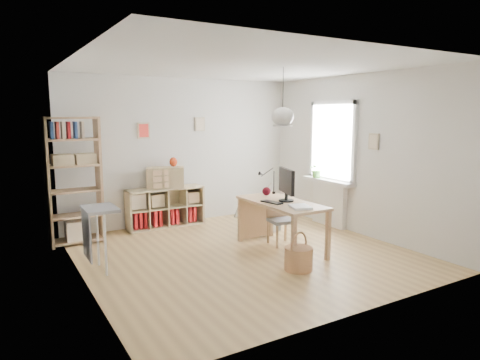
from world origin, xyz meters
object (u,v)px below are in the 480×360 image
tall_bookshelf (73,176)px  cube_shelf (164,210)px  storage_chest (260,220)px  monitor (287,183)px  desk (281,208)px  chair (280,218)px  drawer_chest (166,177)px

tall_bookshelf → cube_shelf: bearing=10.2°
storage_chest → monitor: 1.38m
cube_shelf → storage_chest: 1.79m
cube_shelf → storage_chest: bearing=-41.1°
cube_shelf → storage_chest: cube_shelf is taller
desk → cube_shelf: 2.48m
monitor → chair: bearing=87.7°
chair → storage_chest: chair is taller
desk → tall_bookshelf: bearing=143.0°
tall_bookshelf → storage_chest: (2.91, -0.89, -0.90)m
desk → monitor: monitor is taller
desk → storage_chest: 1.20m
desk → storage_chest: (0.32, 1.06, -0.46)m
storage_chest → monitor: bearing=-120.4°
cube_shelf → tall_bookshelf: size_ratio=0.70×
chair → cube_shelf: bearing=130.0°
monitor → drawer_chest: bearing=133.2°
chair → desk: bearing=-115.1°
desk → monitor: (0.08, -0.02, 0.37)m
storage_chest → cube_shelf: bearing=121.4°
chair → storage_chest: (0.14, 0.78, -0.23)m
tall_bookshelf → storage_chest: bearing=-17.1°
tall_bookshelf → storage_chest: 3.17m
tall_bookshelf → chair: size_ratio=2.71×
drawer_chest → monitor: bearing=-41.8°
desk → monitor: 0.38m
desk → drawer_chest: size_ratio=2.28×
monitor → cube_shelf: bearing=133.6°
storage_chest → drawer_chest: 1.87m
tall_bookshelf → chair: tall_bookshelf is taller
cube_shelf → monitor: (1.10, -2.25, 0.73)m
storage_chest → drawer_chest: drawer_chest is taller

